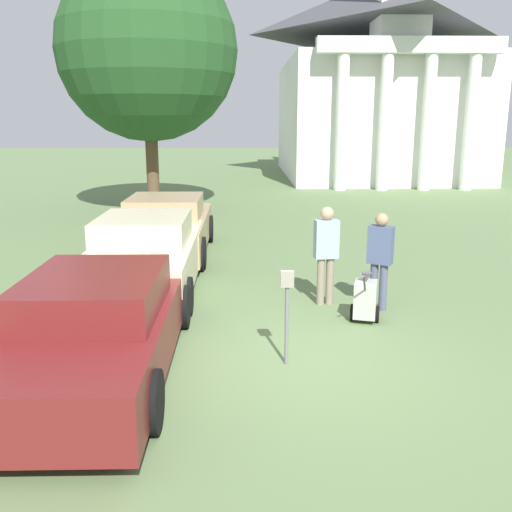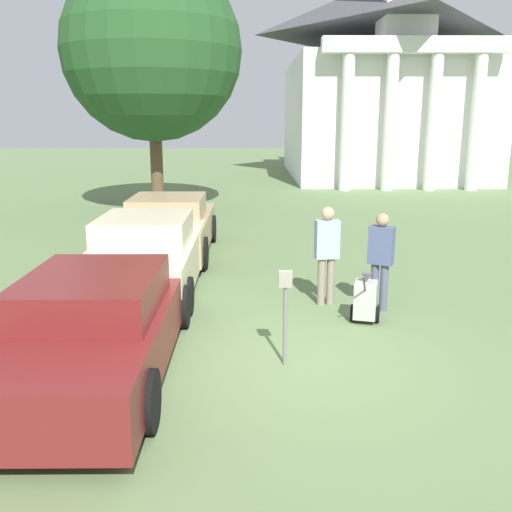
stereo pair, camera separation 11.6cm
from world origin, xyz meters
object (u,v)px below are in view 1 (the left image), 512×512
parked_car_cream (146,256)px  parking_meter (287,300)px  parked_car_tan (167,227)px  parked_car_maroon (100,325)px  person_worker (326,249)px  church (374,72)px  person_supervisor (380,255)px  equipment_cart (365,299)px

parked_car_cream → parking_meter: parked_car_cream is taller
parked_car_tan → parking_meter: bearing=-69.2°
parked_car_maroon → parked_car_tan: size_ratio=1.09×
person_worker → church: 25.41m
parked_car_maroon → parked_car_cream: (0.00, 3.66, 0.05)m
parking_meter → person_supervisor: bearing=51.9°
parked_car_tan → person_worker: (3.37, -3.98, 0.34)m
parked_car_cream → person_supervisor: bearing=-15.6°
parked_car_maroon → church: (9.44, 26.95, 5.23)m
parked_car_tan → equipment_cart: size_ratio=4.68×
parked_car_maroon → parked_car_cream: 3.66m
parked_car_cream → person_worker: size_ratio=2.63×
person_supervisor → church: bearing=-72.5°
equipment_cart → parking_meter: bearing=-115.0°
person_worker → equipment_cart: person_worker is taller
parking_meter → person_supervisor: 2.91m
parked_car_tan → church: church is taller
parked_car_maroon → parking_meter: (2.47, 0.17, 0.27)m
equipment_cart → church: bearing=93.2°
parked_car_maroon → church: bearing=70.9°
parked_car_tan → person_worker: 5.23m
parked_car_cream → person_supervisor: (4.27, -1.21, 0.28)m
person_worker → parking_meter: bearing=63.2°
person_worker → person_supervisor: (0.90, -0.30, -0.04)m
equipment_cart → person_worker: bearing=136.2°
church → person_worker: bearing=-104.1°
parked_car_tan → parked_car_cream: bearing=-89.8°
person_supervisor → parking_meter: bearing=81.3°
parked_car_maroon → person_supervisor: 4.94m
parked_car_maroon → church: church is taller
parked_car_maroon → parking_meter: 2.50m
parking_meter → church: bearing=75.4°
person_worker → church: church is taller
parked_car_cream → person_supervisor: 4.45m
person_worker → church: bearing=-111.8°
parked_car_maroon → equipment_cart: 4.33m
equipment_cart → person_supervisor: bearing=75.4°
parking_meter → person_worker: (0.90, 2.59, 0.10)m
parked_car_cream → parking_meter: size_ratio=3.55×
parking_meter → person_supervisor: (1.80, 2.29, 0.06)m
parked_car_cream → equipment_cart: size_ratio=4.71×
parked_car_maroon → person_supervisor: size_ratio=2.97×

